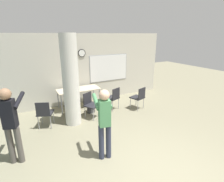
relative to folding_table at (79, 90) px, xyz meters
The scene contains 12 objects.
wall_back 0.92m from the folding_table, 69.95° to the left, with size 8.00×0.15×2.80m.
support_pillar 1.46m from the folding_table, 116.31° to the right, with size 0.50×0.50×2.80m.
folding_table is the anchor object (origin of this frame).
bottle_on_table 0.22m from the folding_table, behind, with size 0.07×0.07×0.25m.
waste_bin 0.86m from the folding_table, 70.49° to the right, with size 0.29×0.29×0.37m.
chair_table_left 0.85m from the folding_table, 127.13° to the right, with size 0.57×0.57×0.87m.
chair_near_pillar 1.75m from the folding_table, 143.89° to the right, with size 0.58×0.58×0.87m.
chair_table_right 1.37m from the folding_table, 36.88° to the right, with size 0.57×0.57×0.87m.
chair_table_front 1.04m from the folding_table, 85.10° to the right, with size 0.60×0.60×0.87m.
chair_mid_room 2.32m from the folding_table, 32.24° to the right, with size 0.55×0.55×0.87m.
person_playing_front 3.17m from the folding_table, 97.25° to the right, with size 0.46×0.68×1.67m.
person_watching_back 3.22m from the folding_table, 133.35° to the right, with size 0.55×0.70×1.74m.
Camera 1 is at (-2.05, -1.76, 2.76)m, focal length 28.00 mm.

